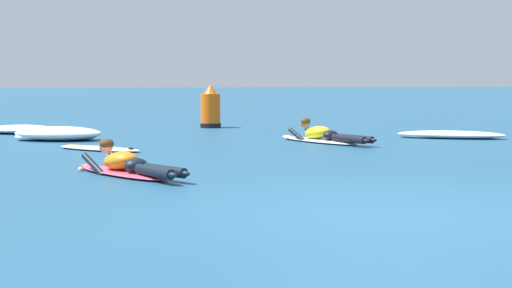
{
  "coord_description": "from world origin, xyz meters",
  "views": [
    {
      "loc": [
        -2.43,
        -7.52,
        1.44
      ],
      "look_at": [
        -0.59,
        5.42,
        0.23
      ],
      "focal_mm": 53.75,
      "sensor_mm": 36.0,
      "label": 1
    }
  ],
  "objects_px": {
    "channel_marker_buoy": "(211,110)",
    "surfer_far": "(323,136)",
    "drifting_surfboard": "(100,148)",
    "surfer_near": "(126,166)"
  },
  "relations": [
    {
      "from": "drifting_surfboard",
      "to": "surfer_near",
      "type": "bearing_deg",
      "value": -80.93
    },
    {
      "from": "surfer_near",
      "to": "surfer_far",
      "type": "height_order",
      "value": "same"
    },
    {
      "from": "surfer_far",
      "to": "drifting_surfboard",
      "type": "height_order",
      "value": "surfer_far"
    },
    {
      "from": "channel_marker_buoy",
      "to": "surfer_near",
      "type": "bearing_deg",
      "value": -101.82
    },
    {
      "from": "drifting_surfboard",
      "to": "channel_marker_buoy",
      "type": "distance_m",
      "value": 6.23
    },
    {
      "from": "drifting_surfboard",
      "to": "channel_marker_buoy",
      "type": "xyz_separation_m",
      "value": [
        2.54,
        5.67,
        0.43
      ]
    },
    {
      "from": "channel_marker_buoy",
      "to": "surfer_far",
      "type": "bearing_deg",
      "value": -67.6
    },
    {
      "from": "surfer_near",
      "to": "drifting_surfboard",
      "type": "distance_m",
      "value": 3.72
    },
    {
      "from": "drifting_surfboard",
      "to": "channel_marker_buoy",
      "type": "bearing_deg",
      "value": 65.85
    },
    {
      "from": "surfer_near",
      "to": "channel_marker_buoy",
      "type": "distance_m",
      "value": 9.55
    }
  ]
}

